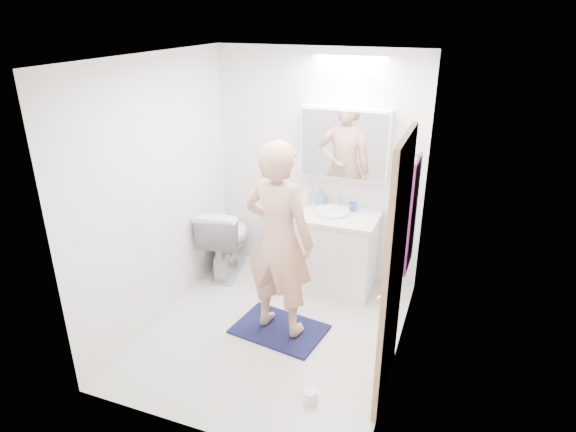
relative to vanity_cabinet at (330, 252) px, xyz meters
The scene contains 23 objects.
floor 1.07m from the vanity_cabinet, 104.08° to the right, with size 2.50×2.50×0.00m, color silver.
ceiling 2.24m from the vanity_cabinet, 104.08° to the right, with size 2.50×2.50×0.00m, color white.
wall_back 0.89m from the vanity_cabinet, 130.33° to the left, with size 2.50×2.50×0.00m, color white.
wall_front 2.37m from the vanity_cabinet, 96.23° to the right, with size 2.50×2.50×0.00m, color white.
wall_left 1.84m from the vanity_cabinet, 144.28° to the right, with size 2.50×2.50×0.00m, color white.
wall_right 1.52m from the vanity_cabinet, 48.36° to the right, with size 2.50×2.50×0.00m, color white.
vanity_cabinet is the anchor object (origin of this frame).
countertop 0.41m from the vanity_cabinet, 63.43° to the right, with size 0.95×0.58×0.04m, color silver.
sink_basin 0.45m from the vanity_cabinet, 90.00° to the left, with size 0.36×0.36×0.03m, color silver.
faucet 0.56m from the vanity_cabinet, 90.00° to the left, with size 0.02×0.02×0.16m, color silver.
medicine_cabinet 1.13m from the vanity_cabinet, 74.55° to the left, with size 0.88×0.14×0.70m, color white.
mirror_panel 1.12m from the vanity_cabinet, 66.58° to the left, with size 0.84×0.01×0.66m, color silver.
toilet 1.15m from the vanity_cabinet, behind, with size 0.44×0.78×0.80m, color silver.
bath_rug 1.03m from the vanity_cabinet, 101.46° to the right, with size 0.80×0.55×0.02m, color #14133C.
person 1.09m from the vanity_cabinet, 101.46° to the right, with size 0.64×0.42×1.74m, color tan.
door 1.67m from the vanity_cabinet, 57.49° to the right, with size 0.04×0.80×2.00m, color #A67E53.
door_knob 1.89m from the vanity_cabinet, 63.70° to the right, with size 0.06×0.06×0.06m, color gold.
towel 1.17m from the vanity_cabinet, 26.40° to the right, with size 0.02×0.42×1.00m, color #161137.
towel_hook 1.54m from the vanity_cabinet, 26.76° to the right, with size 0.02×0.02×0.07m, color silver.
soap_bottle_a 0.64m from the vanity_cabinet, 155.07° to the left, with size 0.08×0.08×0.21m, color beige.
soap_bottle_b 0.58m from the vanity_cabinet, 132.66° to the left, with size 0.09×0.09×0.19m, color #5383B2.
toothbrush_cup 0.53m from the vanity_cabinet, 41.49° to the left, with size 0.09×0.09×0.08m, color #3D59B9.
toilet_paper_roll 1.75m from the vanity_cabinet, 78.13° to the right, with size 0.11×0.11×0.10m, color white.
Camera 1 is at (1.47, -3.48, 2.73)m, focal length 30.90 mm.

